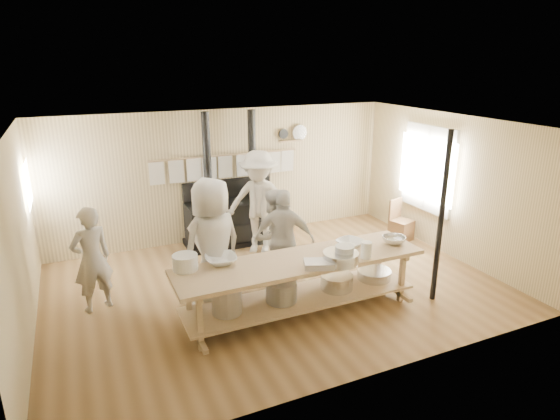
{
  "coord_description": "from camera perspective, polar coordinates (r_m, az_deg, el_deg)",
  "views": [
    {
      "loc": [
        -2.72,
        -6.25,
        3.54
      ],
      "look_at": [
        0.17,
        0.2,
        1.22
      ],
      "focal_mm": 30.0,
      "sensor_mm": 36.0,
      "label": 1
    }
  ],
  "objects": [
    {
      "name": "roasting_pan",
      "position": [
        6.34,
        4.77,
        -6.6
      ],
      "size": [
        0.46,
        0.39,
        0.09
      ],
      "primitive_type": "cube",
      "rotation": [
        0.0,
        0.0,
        -0.38
      ],
      "color": "#B2B2B7",
      "rests_on": "prep_table"
    },
    {
      "name": "deep_bowl_enamel",
      "position": [
        6.35,
        -11.48,
        -6.27
      ],
      "size": [
        0.4,
        0.4,
        0.21
      ],
      "primitive_type": "cylinder",
      "rotation": [
        0.0,
        0.0,
        -0.23
      ],
      "color": "white",
      "rests_on": "prep_table"
    },
    {
      "name": "bowl_white_b",
      "position": [
        7.08,
        8.54,
        -4.01
      ],
      "size": [
        0.49,
        0.49,
        0.09
      ],
      "primitive_type": "imported",
      "rotation": [
        0.0,
        0.0,
        1.89
      ],
      "color": "white",
      "rests_on": "prep_table"
    },
    {
      "name": "bowl_steel_a",
      "position": [
        6.38,
        -11.45,
        -6.76
      ],
      "size": [
        0.4,
        0.4,
        0.09
      ],
      "primitive_type": "imported",
      "rotation": [
        0.0,
        0.0,
        0.92
      ],
      "color": "silver",
      "rests_on": "prep_table"
    },
    {
      "name": "support_post",
      "position": [
        7.2,
        19.04,
        -1.03
      ],
      "size": [
        0.08,
        0.08,
        2.6
      ],
      "primitive_type": "cylinder",
      "color": "black",
      "rests_on": "ground"
    },
    {
      "name": "bowl_white_a",
      "position": [
        6.48,
        -7.21,
        -6.03
      ],
      "size": [
        0.46,
        0.46,
        0.11
      ],
      "primitive_type": "imported",
      "rotation": [
        0.0,
        0.0,
        -0.07
      ],
      "color": "white",
      "rests_on": "prep_table"
    },
    {
      "name": "room_shell",
      "position": [
        7.08,
        -0.61,
        2.43
      ],
      "size": [
        7.0,
        7.0,
        7.0
      ],
      "color": "tan",
      "rests_on": "ground"
    },
    {
      "name": "mixing_bowl_large",
      "position": [
        6.48,
        7.4,
        -5.78
      ],
      "size": [
        0.51,
        0.51,
        0.16
      ],
      "primitive_type": "cylinder",
      "rotation": [
        0.0,
        0.0,
        0.03
      ],
      "color": "silver",
      "rests_on": "prep_table"
    },
    {
      "name": "left_opening",
      "position": [
        8.51,
        -28.38,
        2.75
      ],
      "size": [
        0.0,
        0.9,
        0.9
      ],
      "color": "white",
      "rests_on": "ground"
    },
    {
      "name": "cook_center",
      "position": [
        6.73,
        -8.21,
        -4.33
      ],
      "size": [
        1.12,
        0.91,
        1.98
      ],
      "primitive_type": "imported",
      "rotation": [
        0.0,
        0.0,
        3.48
      ],
      "color": "#B0A79C",
      "rests_on": "ground"
    },
    {
      "name": "towel_rail",
      "position": [
        9.29,
        -6.56,
        5.63
      ],
      "size": [
        3.0,
        0.04,
        0.47
      ],
      "color": "#9F865B",
      "rests_on": "ground"
    },
    {
      "name": "cook_far_left",
      "position": [
        7.24,
        -21.97,
        -5.61
      ],
      "size": [
        0.67,
        0.55,
        1.58
      ],
      "primitive_type": "imported",
      "rotation": [
        0.0,
        0.0,
        3.48
      ],
      "color": "#B0A79C",
      "rests_on": "ground"
    },
    {
      "name": "pitcher",
      "position": [
        6.68,
        10.48,
        -4.82
      ],
      "size": [
        0.2,
        0.2,
        0.24
      ],
      "primitive_type": "cylinder",
      "rotation": [
        0.0,
        0.0,
        0.41
      ],
      "color": "white",
      "rests_on": "prep_table"
    },
    {
      "name": "ground",
      "position": [
        7.68,
        -0.57,
        -9.3
      ],
      "size": [
        7.0,
        7.0,
        0.0
      ],
      "primitive_type": "plane",
      "color": "brown",
      "rests_on": "ground"
    },
    {
      "name": "prep_table",
      "position": [
        6.72,
        2.46,
        -8.6
      ],
      "size": [
        3.6,
        0.9,
        0.85
      ],
      "color": "#9F865B",
      "rests_on": "ground"
    },
    {
      "name": "stove",
      "position": [
        9.3,
        -5.84,
        -0.9
      ],
      "size": [
        1.9,
        0.75,
        2.6
      ],
      "color": "black",
      "rests_on": "ground"
    },
    {
      "name": "bucket_galv",
      "position": [
        6.49,
        7.84,
        -5.35
      ],
      "size": [
        0.34,
        0.34,
        0.24
      ],
      "primitive_type": "cylinder",
      "rotation": [
        0.0,
        0.0,
        -0.41
      ],
      "color": "gray",
      "rests_on": "prep_table"
    },
    {
      "name": "cook_right",
      "position": [
        7.36,
        0.51,
        -3.61
      ],
      "size": [
        1.02,
        0.81,
        1.62
      ],
      "primitive_type": "imported",
      "rotation": [
        0.0,
        0.0,
        2.63
      ],
      "color": "#B0A79C",
      "rests_on": "ground"
    },
    {
      "name": "cook_by_window",
      "position": [
        8.69,
        -2.58,
        0.93
      ],
      "size": [
        1.45,
        1.29,
        1.95
      ],
      "primitive_type": "imported",
      "rotation": [
        0.0,
        0.0,
        -0.58
      ],
      "color": "#B0A79C",
      "rests_on": "ground"
    },
    {
      "name": "bowl_steel_b",
      "position": [
        7.3,
        13.7,
        -3.57
      ],
      "size": [
        0.46,
        0.46,
        0.11
      ],
      "primitive_type": "imported",
      "rotation": [
        0.0,
        0.0,
        3.55
      ],
      "color": "silver",
      "rests_on": "prep_table"
    },
    {
      "name": "chair",
      "position": [
        9.79,
        14.47,
        -2.14
      ],
      "size": [
        0.49,
        0.49,
        0.83
      ],
      "rotation": [
        0.0,
        0.0,
        0.3
      ],
      "color": "brown",
      "rests_on": "ground"
    },
    {
      "name": "back_wall_shelf",
      "position": [
        9.76,
        1.59,
        9.07
      ],
      "size": [
        0.63,
        0.14,
        0.32
      ],
      "color": "#9F865B",
      "rests_on": "ground"
    },
    {
      "name": "window_right",
      "position": [
        9.46,
        17.59,
        4.82
      ],
      "size": [
        0.09,
        1.5,
        1.65
      ],
      "color": "beige",
      "rests_on": "ground"
    },
    {
      "name": "cook_left",
      "position": [
        7.63,
        -0.96,
        -3.14
      ],
      "size": [
        0.9,
        0.8,
        1.55
      ],
      "primitive_type": "imported",
      "rotation": [
        0.0,
        0.0,
        3.47
      ],
      "color": "#B0A79C",
      "rests_on": "ground"
    }
  ]
}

